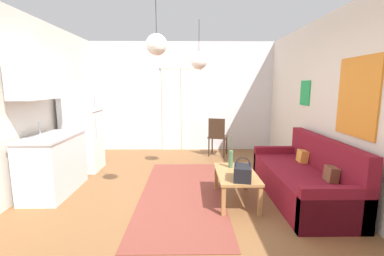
{
  "coord_description": "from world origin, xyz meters",
  "views": [
    {
      "loc": [
        0.16,
        -3.23,
        1.65
      ],
      "look_at": [
        0.22,
        0.98,
        0.97
      ],
      "focal_mm": 24.42,
      "sensor_mm": 36.0,
      "label": 1
    }
  ],
  "objects_px": {
    "handbag": "(242,173)",
    "refrigerator": "(82,126)",
    "pendant_lamp_near": "(157,45)",
    "couch": "(305,180)",
    "coffee_table": "(236,176)",
    "pendant_lamp_far": "(199,60)",
    "accent_chair": "(217,135)",
    "bamboo_vase": "(231,159)"
  },
  "relations": [
    {
      "from": "bamboo_vase",
      "to": "handbag",
      "type": "relative_size",
      "value": 1.38
    },
    {
      "from": "couch",
      "to": "pendant_lamp_near",
      "type": "xyz_separation_m",
      "value": [
        -2.1,
        -0.37,
        1.86
      ]
    },
    {
      "from": "pendant_lamp_near",
      "to": "accent_chair",
      "type": "bearing_deg",
      "value": 68.83
    },
    {
      "from": "couch",
      "to": "bamboo_vase",
      "type": "bearing_deg",
      "value": 172.45
    },
    {
      "from": "pendant_lamp_far",
      "to": "handbag",
      "type": "bearing_deg",
      "value": -68.18
    },
    {
      "from": "bamboo_vase",
      "to": "pendant_lamp_far",
      "type": "xyz_separation_m",
      "value": [
        -0.46,
        0.77,
        1.51
      ]
    },
    {
      "from": "couch",
      "to": "pendant_lamp_near",
      "type": "relative_size",
      "value": 2.8
    },
    {
      "from": "handbag",
      "to": "pendant_lamp_near",
      "type": "height_order",
      "value": "pendant_lamp_near"
    },
    {
      "from": "pendant_lamp_near",
      "to": "couch",
      "type": "bearing_deg",
      "value": 9.99
    },
    {
      "from": "bamboo_vase",
      "to": "pendant_lamp_near",
      "type": "xyz_separation_m",
      "value": [
        -1.02,
        -0.51,
        1.58
      ]
    },
    {
      "from": "bamboo_vase",
      "to": "accent_chair",
      "type": "distance_m",
      "value": 2.23
    },
    {
      "from": "accent_chair",
      "to": "pendant_lamp_near",
      "type": "distance_m",
      "value": 3.36
    },
    {
      "from": "refrigerator",
      "to": "pendant_lamp_far",
      "type": "bearing_deg",
      "value": -12.0
    },
    {
      "from": "coffee_table",
      "to": "pendant_lamp_far",
      "type": "xyz_separation_m",
      "value": [
        -0.5,
        1.0,
        1.7
      ]
    },
    {
      "from": "coffee_table",
      "to": "bamboo_vase",
      "type": "height_order",
      "value": "bamboo_vase"
    },
    {
      "from": "handbag",
      "to": "pendant_lamp_far",
      "type": "distance_m",
      "value": 2.09
    },
    {
      "from": "couch",
      "to": "refrigerator",
      "type": "xyz_separation_m",
      "value": [
        -3.78,
        1.39,
        0.59
      ]
    },
    {
      "from": "pendant_lamp_near",
      "to": "refrigerator",
      "type": "bearing_deg",
      "value": 133.79
    },
    {
      "from": "coffee_table",
      "to": "bamboo_vase",
      "type": "relative_size",
      "value": 2.02
    },
    {
      "from": "coffee_table",
      "to": "refrigerator",
      "type": "bearing_deg",
      "value": 151.66
    },
    {
      "from": "pendant_lamp_far",
      "to": "coffee_table",
      "type": "bearing_deg",
      "value": -63.65
    },
    {
      "from": "couch",
      "to": "accent_chair",
      "type": "distance_m",
      "value": 2.6
    },
    {
      "from": "handbag",
      "to": "pendant_lamp_far",
      "type": "relative_size",
      "value": 0.43
    },
    {
      "from": "bamboo_vase",
      "to": "accent_chair",
      "type": "xyz_separation_m",
      "value": [
        0.04,
        2.23,
        -0.05
      ]
    },
    {
      "from": "bamboo_vase",
      "to": "refrigerator",
      "type": "relative_size",
      "value": 0.27
    },
    {
      "from": "refrigerator",
      "to": "pendant_lamp_near",
      "type": "bearing_deg",
      "value": -46.21
    },
    {
      "from": "accent_chair",
      "to": "pendant_lamp_near",
      "type": "xyz_separation_m",
      "value": [
        -1.06,
        -2.74,
        1.63
      ]
    },
    {
      "from": "coffee_table",
      "to": "pendant_lamp_far",
      "type": "distance_m",
      "value": 2.03
    },
    {
      "from": "coffee_table",
      "to": "bamboo_vase",
      "type": "bearing_deg",
      "value": 99.71
    },
    {
      "from": "accent_chair",
      "to": "refrigerator",
      "type": "bearing_deg",
      "value": 37.91
    },
    {
      "from": "handbag",
      "to": "accent_chair",
      "type": "relative_size",
      "value": 0.38
    },
    {
      "from": "bamboo_vase",
      "to": "coffee_table",
      "type": "bearing_deg",
      "value": -80.29
    },
    {
      "from": "pendant_lamp_far",
      "to": "couch",
      "type": "bearing_deg",
      "value": -30.67
    },
    {
      "from": "bamboo_vase",
      "to": "pendant_lamp_far",
      "type": "bearing_deg",
      "value": 120.72
    },
    {
      "from": "refrigerator",
      "to": "accent_chair",
      "type": "distance_m",
      "value": 2.94
    },
    {
      "from": "bamboo_vase",
      "to": "pendant_lamp_near",
      "type": "bearing_deg",
      "value": -153.27
    },
    {
      "from": "coffee_table",
      "to": "accent_chair",
      "type": "distance_m",
      "value": 2.47
    },
    {
      "from": "handbag",
      "to": "refrigerator",
      "type": "bearing_deg",
      "value": 147.22
    },
    {
      "from": "coffee_table",
      "to": "pendant_lamp_far",
      "type": "bearing_deg",
      "value": 116.35
    },
    {
      "from": "coffee_table",
      "to": "refrigerator",
      "type": "relative_size",
      "value": 0.55
    },
    {
      "from": "handbag",
      "to": "pendant_lamp_near",
      "type": "xyz_separation_m",
      "value": [
        -1.08,
        0.03,
        1.61
      ]
    },
    {
      "from": "handbag",
      "to": "accent_chair",
      "type": "distance_m",
      "value": 2.77
    }
  ]
}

